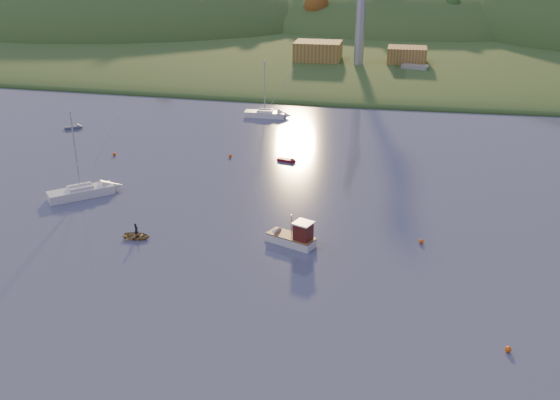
% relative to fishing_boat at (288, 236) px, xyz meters
% --- Properties ---
extents(far_shore, '(620.00, 220.00, 1.50)m').
position_rel_fishing_boat_xyz_m(far_shore, '(-1.69, 197.98, -0.87)').
color(far_shore, '#2A4B1E').
rests_on(far_shore, ground).
extents(shore_slope, '(640.00, 150.00, 7.00)m').
position_rel_fishing_boat_xyz_m(shore_slope, '(-1.69, 132.98, -0.87)').
color(shore_slope, '#2A4B1E').
rests_on(shore_slope, ground).
extents(hill_left, '(170.00, 140.00, 44.00)m').
position_rel_fishing_boat_xyz_m(hill_left, '(-91.69, 167.98, -0.87)').
color(hill_left, '#2A4B1E').
rests_on(hill_left, ground).
extents(hill_center, '(140.00, 120.00, 36.00)m').
position_rel_fishing_boat_xyz_m(hill_center, '(8.31, 177.98, -0.87)').
color(hill_center, '#2A4B1E').
rests_on(hill_center, ground).
extents(hillside_trees, '(280.00, 50.00, 32.00)m').
position_rel_fishing_boat_xyz_m(hillside_trees, '(-1.69, 152.98, -0.87)').
color(hillside_trees, '#204016').
rests_on(hillside_trees, ground).
extents(wharf, '(42.00, 16.00, 2.40)m').
position_rel_fishing_boat_xyz_m(wharf, '(3.31, 89.98, 0.33)').
color(wharf, slate).
rests_on(wharf, ground).
extents(shed_west, '(11.00, 8.00, 4.80)m').
position_rel_fishing_boat_xyz_m(shed_west, '(-9.69, 90.98, 3.93)').
color(shed_west, brown).
rests_on(shed_west, wharf).
extents(shed_east, '(9.00, 7.00, 4.00)m').
position_rel_fishing_boat_xyz_m(shed_east, '(11.31, 91.98, 3.53)').
color(shed_east, brown).
rests_on(shed_east, wharf).
extents(dock_crane, '(3.20, 28.00, 20.30)m').
position_rel_fishing_boat_xyz_m(dock_crane, '(0.31, 86.38, 16.30)').
color(dock_crane, '#B7B7BC').
rests_on(dock_crane, wharf).
extents(fishing_boat, '(6.46, 4.11, 3.95)m').
position_rel_fishing_boat_xyz_m(fishing_boat, '(0.00, 0.00, 0.00)').
color(fishing_boat, silver).
rests_on(fishing_boat, ground).
extents(sailboat_near, '(7.67, 7.11, 11.18)m').
position_rel_fishing_boat_xyz_m(sailboat_near, '(-28.27, 7.61, -0.14)').
color(sailboat_near, white).
rests_on(sailboat_near, ground).
extents(sailboat_far, '(7.39, 2.26, 10.23)m').
position_rel_fishing_boat_xyz_m(sailboat_far, '(-13.43, 48.84, -0.19)').
color(sailboat_far, white).
rests_on(sailboat_far, ground).
extents(canoe, '(3.05, 2.23, 0.62)m').
position_rel_fishing_boat_xyz_m(canoe, '(-16.56, -2.12, -0.56)').
color(canoe, '#948052').
rests_on(canoe, ground).
extents(paddler, '(0.39, 0.58, 1.55)m').
position_rel_fishing_boat_xyz_m(paddler, '(-16.56, -2.12, -0.10)').
color(paddler, black).
rests_on(paddler, ground).
extents(red_tender, '(3.28, 1.92, 1.06)m').
position_rel_fishing_boat_xyz_m(red_tender, '(-4.50, 25.70, -0.65)').
color(red_tender, maroon).
rests_on(red_tender, ground).
extents(grey_dinghy, '(3.28, 2.54, 1.16)m').
position_rel_fishing_boat_xyz_m(grey_dinghy, '(-43.71, 35.32, -0.63)').
color(grey_dinghy, '#515D6B').
rests_on(grey_dinghy, ground).
extents(work_vessel, '(14.31, 7.79, 3.49)m').
position_rel_fishing_boat_xyz_m(work_vessel, '(13.31, 85.98, 0.37)').
color(work_vessel, slate).
rests_on(work_vessel, ground).
extents(buoy_0, '(0.50, 0.50, 0.50)m').
position_rel_fishing_boat_xyz_m(buoy_0, '(20.83, -15.32, -0.62)').
color(buoy_0, '#EF540C').
rests_on(buoy_0, ground).
extents(buoy_1, '(0.50, 0.50, 0.50)m').
position_rel_fishing_boat_xyz_m(buoy_1, '(14.17, 2.75, -0.62)').
color(buoy_1, '#EF540C').
rests_on(buoy_1, ground).
extents(buoy_2, '(0.50, 0.50, 0.50)m').
position_rel_fishing_boat_xyz_m(buoy_2, '(-31.07, 23.26, -0.62)').
color(buoy_2, '#EF540C').
rests_on(buoy_2, ground).
extents(buoy_3, '(0.50, 0.50, 0.50)m').
position_rel_fishing_boat_xyz_m(buoy_3, '(-13.69, 25.98, -0.62)').
color(buoy_3, '#EF540C').
rests_on(buoy_3, ground).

